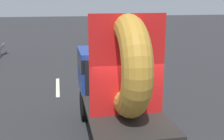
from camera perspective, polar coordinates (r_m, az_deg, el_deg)
flatbed_truck at (r=8.55m, az=0.85°, el=-1.42°), size 2.02×4.99×3.76m
distant_sedan at (r=26.91m, az=0.61°, el=6.96°), size 1.85×4.32×1.41m
lane_dash_left_far at (r=13.90m, az=-10.70°, el=-3.30°), size 0.16×2.95×0.01m
lane_dash_right_far at (r=14.60m, az=3.38°, el=-2.23°), size 0.16×2.78×0.01m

